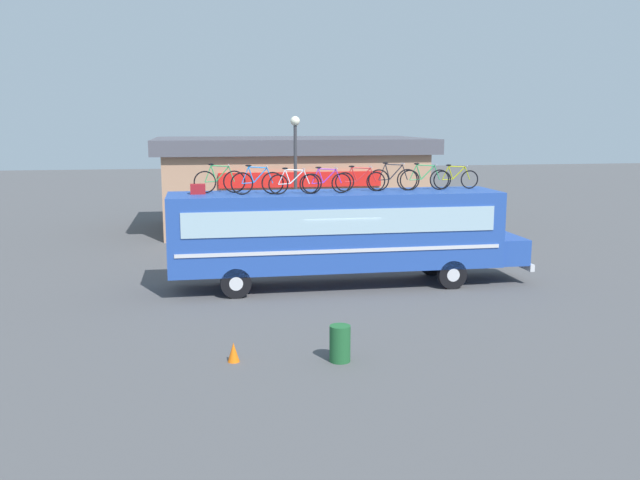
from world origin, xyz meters
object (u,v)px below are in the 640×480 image
(luggage_bag_1, at_px, (198,189))
(rooftop_bicycle_6, at_px, (393,179))
(rooftop_bicycle_2, at_px, (257,182))
(rooftop_bicycle_3, at_px, (294,183))
(traffic_cone, at_px, (234,352))
(rooftop_bicycle_1, at_px, (220,181))
(rooftop_bicycle_4, at_px, (326,182))
(trash_bin, at_px, (340,343))
(rooftop_bicycle_5, at_px, (360,181))
(street_lamp, at_px, (295,164))
(bus, at_px, (341,231))
(rooftop_bicycle_7, at_px, (425,179))
(rooftop_bicycle_8, at_px, (456,179))

(luggage_bag_1, bearing_deg, rooftop_bicycle_6, -0.71)
(rooftop_bicycle_2, bearing_deg, rooftop_bicycle_3, -5.74)
(traffic_cone, bearing_deg, rooftop_bicycle_6, 50.66)
(rooftop_bicycle_1, xyz_separation_m, rooftop_bicycle_2, (1.18, -0.65, -0.00))
(rooftop_bicycle_4, height_order, trash_bin, rooftop_bicycle_4)
(rooftop_bicycle_1, height_order, rooftop_bicycle_3, rooftop_bicycle_1)
(trash_bin, bearing_deg, rooftop_bicycle_5, 73.56)
(trash_bin, distance_m, street_lamp, 14.20)
(rooftop_bicycle_4, distance_m, trash_bin, 7.74)
(rooftop_bicycle_4, xyz_separation_m, traffic_cone, (-3.42, -6.61, -3.35))
(rooftop_bicycle_3, height_order, rooftop_bicycle_6, rooftop_bicycle_6)
(rooftop_bicycle_1, relative_size, trash_bin, 1.96)
(bus, height_order, rooftop_bicycle_7, rooftop_bicycle_7)
(bus, distance_m, traffic_cone, 8.19)
(bus, bearing_deg, rooftop_bicycle_7, 2.52)
(bus, height_order, rooftop_bicycle_5, rooftop_bicycle_5)
(rooftop_bicycle_4, relative_size, traffic_cone, 3.55)
(rooftop_bicycle_2, xyz_separation_m, rooftop_bicycle_5, (3.50, 0.38, -0.03))
(bus, height_order, trash_bin, bus)
(rooftop_bicycle_8, bearing_deg, rooftop_bicycle_3, -172.39)
(rooftop_bicycle_2, distance_m, trash_bin, 7.85)
(bus, xyz_separation_m, traffic_cone, (-3.99, -6.96, -1.67))
(luggage_bag_1, height_order, rooftop_bicycle_5, rooftop_bicycle_5)
(rooftop_bicycle_3, xyz_separation_m, rooftop_bicycle_7, (4.59, 0.54, 0.02))
(luggage_bag_1, distance_m, rooftop_bicycle_6, 6.54)
(rooftop_bicycle_7, bearing_deg, bus, -177.48)
(rooftop_bicycle_2, relative_size, rooftop_bicycle_5, 0.99)
(rooftop_bicycle_2, bearing_deg, traffic_cone, -99.88)
(rooftop_bicycle_7, height_order, trash_bin, rooftop_bicycle_7)
(traffic_cone, xyz_separation_m, street_lamp, (3.33, 13.37, 3.55))
(rooftop_bicycle_5, xyz_separation_m, trash_bin, (-2.20, -7.44, -3.15))
(bus, bearing_deg, rooftop_bicycle_3, -166.12)
(bus, relative_size, rooftop_bicycle_8, 7.44)
(rooftop_bicycle_2, distance_m, rooftop_bicycle_6, 4.67)
(rooftop_bicycle_1, height_order, traffic_cone, rooftop_bicycle_1)
(luggage_bag_1, height_order, street_lamp, street_lamp)
(rooftop_bicycle_1, height_order, street_lamp, street_lamp)
(rooftop_bicycle_7, relative_size, traffic_cone, 3.83)
(rooftop_bicycle_5, height_order, street_lamp, street_lamp)
(rooftop_bicycle_2, height_order, rooftop_bicycle_4, rooftop_bicycle_2)
(trash_bin, bearing_deg, rooftop_bicycle_8, 53.65)
(rooftop_bicycle_3, bearing_deg, traffic_cone, -109.61)
(rooftop_bicycle_7, bearing_deg, street_lamp, 119.76)
(rooftop_bicycle_4, bearing_deg, rooftop_bicycle_7, 7.80)
(rooftop_bicycle_1, bearing_deg, rooftop_bicycle_5, -3.30)
(rooftop_bicycle_1, xyz_separation_m, rooftop_bicycle_3, (2.36, -0.77, -0.04))
(luggage_bag_1, bearing_deg, rooftop_bicycle_1, 11.97)
(rooftop_bicycle_1, height_order, rooftop_bicycle_7, rooftop_bicycle_1)
(rooftop_bicycle_3, relative_size, rooftop_bicycle_6, 0.96)
(rooftop_bicycle_5, distance_m, rooftop_bicycle_8, 3.50)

